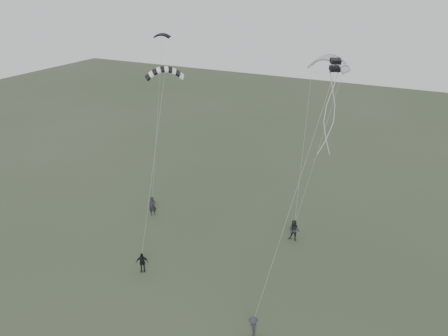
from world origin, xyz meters
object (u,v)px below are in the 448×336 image
at_px(flyer_left, 153,206).
at_px(kite_striped, 164,69).
at_px(kite_box, 335,65).
at_px(kite_pale_large, 328,58).
at_px(flyer_center, 142,262).
at_px(flyer_far, 253,328).
at_px(flyer_right, 294,231).
at_px(kite_dark_small, 162,34).

distance_m(flyer_left, kite_striped, 13.19).
relative_size(flyer_left, kite_box, 2.71).
bearing_deg(kite_pale_large, flyer_center, -103.99).
xyz_separation_m(flyer_far, kite_pale_large, (-0.97, 17.18, 13.48)).
relative_size(flyer_right, flyer_far, 1.20).
distance_m(flyer_far, kite_dark_small, 24.86).
bearing_deg(kite_striped, kite_box, -46.06).
xyz_separation_m(flyer_far, kite_striped, (-11.55, 9.07, 13.04)).
distance_m(kite_pale_large, kite_box, 10.73).
height_order(flyer_center, kite_box, kite_box).
relative_size(flyer_far, kite_box, 2.30).
height_order(flyer_left, flyer_center, flyer_left).
bearing_deg(kite_striped, kite_pale_large, 0.55).
relative_size(flyer_far, kite_striped, 0.54).
xyz_separation_m(kite_dark_small, kite_striped, (3.03, -4.38, -1.94)).
xyz_separation_m(flyer_left, flyer_far, (14.17, -9.79, -0.14)).
bearing_deg(flyer_left, kite_pale_large, -12.65).
distance_m(flyer_center, flyer_far, 10.30).
distance_m(flyer_right, flyer_far, 11.55).
height_order(flyer_left, kite_pale_large, kite_pale_large).
xyz_separation_m(flyer_far, kite_dark_small, (-14.58, 13.46, 14.99)).
height_order(kite_striped, kite_box, kite_box).
xyz_separation_m(kite_pale_large, kite_striped, (-10.59, -8.11, -0.43)).
relative_size(flyer_center, kite_dark_small, 1.09).
height_order(flyer_left, kite_striped, kite_striped).
height_order(flyer_right, flyer_far, flyer_right).
xyz_separation_m(kite_striped, kite_box, (13.40, -2.16, 1.77)).
bearing_deg(kite_striped, flyer_center, -113.78).
distance_m(flyer_left, flyer_center, 8.46).
bearing_deg(kite_box, kite_pale_large, 77.29).
relative_size(flyer_right, flyer_center, 1.19).
distance_m(flyer_far, kite_pale_large, 21.86).
xyz_separation_m(flyer_right, flyer_center, (-8.86, -9.06, -0.15)).
bearing_deg(flyer_left, kite_box, -52.07).
bearing_deg(flyer_right, flyer_center, -133.70).
bearing_deg(flyer_left, flyer_right, -34.45).
bearing_deg(flyer_right, flyer_far, -83.65).
bearing_deg(flyer_far, kite_dark_small, -168.05).
distance_m(flyer_right, kite_box, 15.65).
bearing_deg(flyer_far, kite_box, 129.72).
bearing_deg(flyer_center, kite_dark_small, 79.72).
height_order(kite_dark_small, kite_striped, kite_dark_small).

